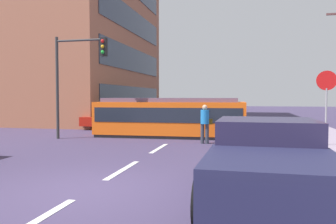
{
  "coord_description": "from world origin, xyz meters",
  "views": [
    {
      "loc": [
        3.25,
        -6.67,
        1.99
      ],
      "look_at": [
        -0.32,
        8.95,
        1.29
      ],
      "focal_mm": 36.12,
      "sensor_mm": 36.0,
      "label": 1
    }
  ],
  "objects_px": {
    "pedestrian_crossing": "(205,122)",
    "parked_sedan_mid": "(106,118)",
    "streetcar_tram": "(170,117)",
    "city_bus": "(168,110)",
    "parked_sedan_far": "(133,114)",
    "pickup_truck_parked": "(268,161)",
    "stop_sign": "(326,92)",
    "traffic_light_mast": "(77,67)"
  },
  "relations": [
    {
      "from": "pedestrian_crossing",
      "to": "parked_sedan_mid",
      "type": "height_order",
      "value": "pedestrian_crossing"
    },
    {
      "from": "streetcar_tram",
      "to": "city_bus",
      "type": "relative_size",
      "value": 1.39
    },
    {
      "from": "parked_sedan_far",
      "to": "pickup_truck_parked",
      "type": "bearing_deg",
      "value": -64.61
    },
    {
      "from": "streetcar_tram",
      "to": "pickup_truck_parked",
      "type": "relative_size",
      "value": 1.49
    },
    {
      "from": "pedestrian_crossing",
      "to": "streetcar_tram",
      "type": "bearing_deg",
      "value": 131.46
    },
    {
      "from": "pedestrian_crossing",
      "to": "parked_sedan_mid",
      "type": "xyz_separation_m",
      "value": [
        -7.21,
        6.25,
        -0.32
      ]
    },
    {
      "from": "streetcar_tram",
      "to": "stop_sign",
      "type": "distance_m",
      "value": 7.34
    },
    {
      "from": "stop_sign",
      "to": "parked_sedan_far",
      "type": "bearing_deg",
      "value": 134.31
    },
    {
      "from": "city_bus",
      "to": "parked_sedan_mid",
      "type": "height_order",
      "value": "city_bus"
    },
    {
      "from": "streetcar_tram",
      "to": "city_bus",
      "type": "distance_m",
      "value": 5.44
    },
    {
      "from": "parked_sedan_far",
      "to": "stop_sign",
      "type": "bearing_deg",
      "value": -45.69
    },
    {
      "from": "streetcar_tram",
      "to": "parked_sedan_far",
      "type": "xyz_separation_m",
      "value": [
        -5.34,
        9.78,
        -0.39
      ]
    },
    {
      "from": "streetcar_tram",
      "to": "traffic_light_mast",
      "type": "xyz_separation_m",
      "value": [
        -4.05,
        -2.13,
        2.39
      ]
    },
    {
      "from": "pedestrian_crossing",
      "to": "pickup_truck_parked",
      "type": "height_order",
      "value": "pedestrian_crossing"
    },
    {
      "from": "pickup_truck_parked",
      "to": "parked_sedan_far",
      "type": "bearing_deg",
      "value": 115.39
    },
    {
      "from": "pickup_truck_parked",
      "to": "parked_sedan_far",
      "type": "xyz_separation_m",
      "value": [
        -9.46,
        19.93,
        -0.17
      ]
    },
    {
      "from": "pedestrian_crossing",
      "to": "traffic_light_mast",
      "type": "distance_m",
      "value": 6.55
    },
    {
      "from": "parked_sedan_mid",
      "to": "traffic_light_mast",
      "type": "xyz_separation_m",
      "value": [
        1.15,
        -6.09,
        2.78
      ]
    },
    {
      "from": "pedestrian_crossing",
      "to": "stop_sign",
      "type": "relative_size",
      "value": 0.58
    },
    {
      "from": "city_bus",
      "to": "parked_sedan_far",
      "type": "relative_size",
      "value": 1.26
    },
    {
      "from": "pickup_truck_parked",
      "to": "parked_sedan_mid",
      "type": "relative_size",
      "value": 1.18
    },
    {
      "from": "parked_sedan_mid",
      "to": "stop_sign",
      "type": "distance_m",
      "value": 13.73
    },
    {
      "from": "parked_sedan_mid",
      "to": "parked_sedan_far",
      "type": "distance_m",
      "value": 5.82
    },
    {
      "from": "city_bus",
      "to": "pedestrian_crossing",
      "type": "xyz_separation_m",
      "value": [
        3.33,
        -7.57,
        -0.16
      ]
    },
    {
      "from": "pedestrian_crossing",
      "to": "pickup_truck_parked",
      "type": "bearing_deg",
      "value": -75.08
    },
    {
      "from": "parked_sedan_mid",
      "to": "parked_sedan_far",
      "type": "bearing_deg",
      "value": 91.46
    },
    {
      "from": "pedestrian_crossing",
      "to": "pickup_truck_parked",
      "type": "relative_size",
      "value": 0.33
    },
    {
      "from": "stop_sign",
      "to": "pedestrian_crossing",
      "type": "bearing_deg",
      "value": 176.08
    },
    {
      "from": "streetcar_tram",
      "to": "stop_sign",
      "type": "height_order",
      "value": "stop_sign"
    },
    {
      "from": "parked_sedan_mid",
      "to": "city_bus",
      "type": "bearing_deg",
      "value": 18.75
    },
    {
      "from": "pickup_truck_parked",
      "to": "parked_sedan_far",
      "type": "relative_size",
      "value": 1.17
    },
    {
      "from": "stop_sign",
      "to": "traffic_light_mast",
      "type": "bearing_deg",
      "value": 177.44
    },
    {
      "from": "pedestrian_crossing",
      "to": "parked_sedan_mid",
      "type": "distance_m",
      "value": 9.55
    },
    {
      "from": "parked_sedan_far",
      "to": "pedestrian_crossing",
      "type": "bearing_deg",
      "value": -58.61
    },
    {
      "from": "city_bus",
      "to": "parked_sedan_far",
      "type": "bearing_deg",
      "value": 131.87
    },
    {
      "from": "city_bus",
      "to": "pickup_truck_parked",
      "type": "bearing_deg",
      "value": -70.63
    },
    {
      "from": "stop_sign",
      "to": "traffic_light_mast",
      "type": "xyz_separation_m",
      "value": [
        -10.8,
        0.48,
        1.2
      ]
    },
    {
      "from": "pedestrian_crossing",
      "to": "parked_sedan_mid",
      "type": "relative_size",
      "value": 0.39
    },
    {
      "from": "streetcar_tram",
      "to": "pedestrian_crossing",
      "type": "bearing_deg",
      "value": -48.54
    },
    {
      "from": "traffic_light_mast",
      "to": "parked_sedan_far",
      "type": "bearing_deg",
      "value": 96.2
    },
    {
      "from": "pedestrian_crossing",
      "to": "parked_sedan_mid",
      "type": "bearing_deg",
      "value": 139.1
    },
    {
      "from": "pedestrian_crossing",
      "to": "traffic_light_mast",
      "type": "xyz_separation_m",
      "value": [
        -6.07,
        0.16,
        2.46
      ]
    }
  ]
}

